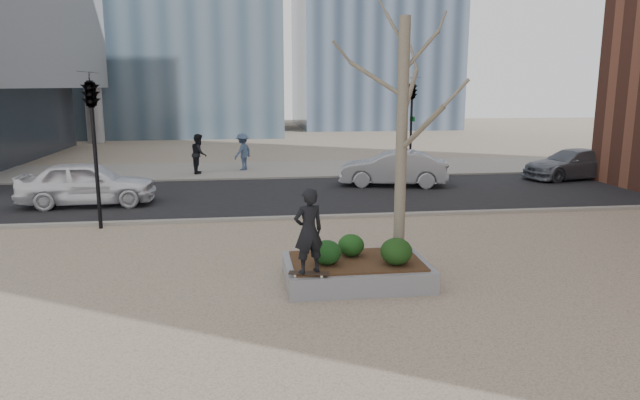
{
  "coord_description": "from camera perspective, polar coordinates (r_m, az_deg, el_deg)",
  "views": [
    {
      "loc": [
        -1.31,
        -11.33,
        4.09
      ],
      "look_at": [
        0.5,
        2.0,
        1.4
      ],
      "focal_mm": 32.0,
      "sensor_mm": 36.0,
      "label": 1
    }
  ],
  "objects": [
    {
      "name": "shrub_left",
      "position": [
        11.73,
        0.69,
        -5.27
      ],
      "size": [
        0.6,
        0.6,
        0.51
      ],
      "primitive_type": "ellipsoid",
      "color": "#123B16",
      "rests_on": "planter_mulch"
    },
    {
      "name": "car_silver",
      "position": [
        23.89,
        7.31,
        3.17
      ],
      "size": [
        4.67,
        2.54,
        1.46
      ],
      "primitive_type": "imported",
      "rotation": [
        0.0,
        0.0,
        4.48
      ],
      "color": "#929399",
      "rests_on": "street"
    },
    {
      "name": "car_third",
      "position": [
        27.88,
        23.88,
        3.31
      ],
      "size": [
        4.8,
        2.63,
        1.32
      ],
      "primitive_type": "imported",
      "rotation": [
        0.0,
        0.0,
        4.89
      ],
      "color": "slate",
      "rests_on": "street"
    },
    {
      "name": "traffic_light_near",
      "position": [
        17.54,
        -21.57,
        4.49
      ],
      "size": [
        0.6,
        2.48,
        4.5
      ],
      "primitive_type": null,
      "color": "black",
      "rests_on": "ground"
    },
    {
      "name": "skateboarder",
      "position": [
        10.96,
        -1.15,
        -3.12
      ],
      "size": [
        0.71,
        0.58,
        1.67
      ],
      "primitive_type": "imported",
      "rotation": [
        0.0,
        0.0,
        3.47
      ],
      "color": "black",
      "rests_on": "skateboard"
    },
    {
      "name": "ground",
      "position": [
        12.12,
        -1.09,
        -8.42
      ],
      "size": [
        120.0,
        120.0,
        0.0
      ],
      "primitive_type": "plane",
      "color": "tan",
      "rests_on": "ground"
    },
    {
      "name": "street",
      "position": [
        21.76,
        -4.14,
        0.46
      ],
      "size": [
        60.0,
        8.0,
        0.02
      ],
      "primitive_type": "cube",
      "color": "black",
      "rests_on": "ground"
    },
    {
      "name": "pedestrian_c",
      "position": [
        27.66,
        8.19,
        4.41
      ],
      "size": [
        0.97,
        0.47,
        1.61
      ],
      "primitive_type": "imported",
      "rotation": [
        0.0,
        0.0,
        3.23
      ],
      "color": "black",
      "rests_on": "far_sidewalk"
    },
    {
      "name": "planter",
      "position": [
        12.19,
        3.62,
        -7.2
      ],
      "size": [
        3.0,
        2.0,
        0.45
      ],
      "primitive_type": "cube",
      "color": "gray",
      "rests_on": "ground"
    },
    {
      "name": "sycamore_tree",
      "position": [
        12.1,
        8.27,
        9.77
      ],
      "size": [
        2.8,
        2.8,
        6.6
      ],
      "primitive_type": null,
      "color": "gray",
      "rests_on": "planter_mulch"
    },
    {
      "name": "skateboard",
      "position": [
        11.21,
        -1.14,
        -7.44
      ],
      "size": [
        0.81,
        0.37,
        0.08
      ],
      "primitive_type": null,
      "rotation": [
        0.0,
        0.0,
        -0.23
      ],
      "color": "black",
      "rests_on": "planter"
    },
    {
      "name": "police_car",
      "position": [
        21.35,
        -22.22,
        1.58
      ],
      "size": [
        4.62,
        2.0,
        1.55
      ],
      "primitive_type": "imported",
      "rotation": [
        0.0,
        0.0,
        1.61
      ],
      "color": "white",
      "rests_on": "street"
    },
    {
      "name": "traffic_light_far",
      "position": [
        27.14,
        9.09,
        7.27
      ],
      "size": [
        0.6,
        2.48,
        4.5
      ],
      "primitive_type": null,
      "color": "black",
      "rests_on": "ground"
    },
    {
      "name": "planter_mulch",
      "position": [
        12.12,
        3.64,
        -6.1
      ],
      "size": [
        2.7,
        1.7,
        0.04
      ],
      "primitive_type": "cube",
      "color": "#382314",
      "rests_on": "planter"
    },
    {
      "name": "shrub_middle",
      "position": [
        12.32,
        3.13,
        -4.54
      ],
      "size": [
        0.56,
        0.56,
        0.48
      ],
      "primitive_type": "ellipsoid",
      "color": "#153F14",
      "rests_on": "planter_mulch"
    },
    {
      "name": "pedestrian_b",
      "position": [
        28.42,
        -7.73,
        4.81
      ],
      "size": [
        1.23,
        1.34,
        1.81
      ],
      "primitive_type": "imported",
      "rotation": [
        0.0,
        0.0,
        4.08
      ],
      "color": "#405373",
      "rests_on": "far_sidewalk"
    },
    {
      "name": "far_sidewalk",
      "position": [
        28.65,
        -5.03,
        3.07
      ],
      "size": [
        60.0,
        6.0,
        0.02
      ],
      "primitive_type": "cube",
      "color": "gray",
      "rests_on": "ground"
    },
    {
      "name": "pedestrian_a",
      "position": [
        27.65,
        -12.0,
        4.56
      ],
      "size": [
        0.72,
        0.92,
        1.87
      ],
      "primitive_type": "imported",
      "rotation": [
        0.0,
        0.0,
        1.56
      ],
      "color": "black",
      "rests_on": "far_sidewalk"
    },
    {
      "name": "shrub_right",
      "position": [
        11.81,
        7.64,
        -5.12
      ],
      "size": [
        0.66,
        0.66,
        0.56
      ],
      "primitive_type": "ellipsoid",
      "color": "#173310",
      "rests_on": "planter_mulch"
    }
  ]
}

